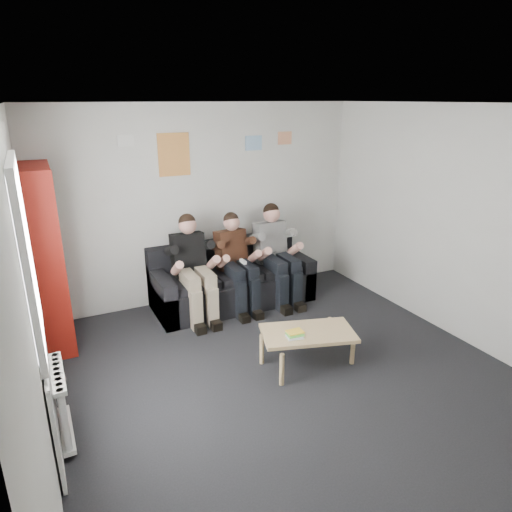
{
  "coord_description": "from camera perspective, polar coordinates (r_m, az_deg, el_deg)",
  "views": [
    {
      "loc": [
        -2.12,
        -3.37,
        2.74
      ],
      "look_at": [
        0.2,
        1.3,
        0.93
      ],
      "focal_mm": 32.0,
      "sensor_mm": 36.0,
      "label": 1
    }
  ],
  "objects": [
    {
      "name": "room_shell",
      "position": [
        4.22,
        5.43,
        -0.26
      ],
      "size": [
        5.0,
        5.0,
        5.0
      ],
      "color": "black",
      "rests_on": "ground"
    },
    {
      "name": "sofa",
      "position": [
        6.41,
        -3.06,
        -3.25
      ],
      "size": [
        2.19,
        0.89,
        0.84
      ],
      "color": "black",
      "rests_on": "ground"
    },
    {
      "name": "bookshelf",
      "position": [
        5.62,
        -24.54,
        -0.3
      ],
      "size": [
        0.31,
        0.94,
        2.08
      ],
      "rotation": [
        0.0,
        0.0,
        -0.02
      ],
      "color": "maroon",
      "rests_on": "ground"
    },
    {
      "name": "coffee_table",
      "position": [
        4.98,
        6.5,
        -9.83
      ],
      "size": [
        0.98,
        0.54,
        0.39
      ],
      "rotation": [
        0.0,
        0.0,
        -0.3
      ],
      "color": "tan",
      "rests_on": "ground"
    },
    {
      "name": "game_cases",
      "position": [
        4.84,
        4.87,
        -9.73
      ],
      "size": [
        0.2,
        0.18,
        0.04
      ],
      "rotation": [
        0.0,
        0.0,
        -0.18
      ],
      "color": "silver",
      "rests_on": "coffee_table"
    },
    {
      "name": "person_left",
      "position": [
        5.9,
        -7.77,
        -1.6
      ],
      "size": [
        0.42,
        0.9,
        1.36
      ],
      "rotation": [
        0.0,
        0.0,
        -0.04
      ],
      "color": "black",
      "rests_on": "sofa"
    },
    {
      "name": "person_middle",
      "position": [
        6.11,
        -2.37,
        -0.86
      ],
      "size": [
        0.4,
        0.85,
        1.31
      ],
      "rotation": [
        0.0,
        0.0,
        0.12
      ],
      "color": "#482818",
      "rests_on": "sofa"
    },
    {
      "name": "person_right",
      "position": [
        6.36,
        2.66,
        0.16
      ],
      "size": [
        0.43,
        0.91,
        1.37
      ],
      "rotation": [
        0.0,
        0.0,
        0.02
      ],
      "color": "silver",
      "rests_on": "sofa"
    },
    {
      "name": "radiator",
      "position": [
        4.3,
        -23.09,
        -16.46
      ],
      "size": [
        0.1,
        0.64,
        0.6
      ],
      "color": "silver",
      "rests_on": "ground"
    },
    {
      "name": "window",
      "position": [
        3.96,
        -25.43,
        -8.53
      ],
      "size": [
        0.05,
        1.3,
        2.36
      ],
      "color": "white",
      "rests_on": "room_shell"
    },
    {
      "name": "poster_large",
      "position": [
        6.14,
        -10.22,
        12.37
      ],
      "size": [
        0.42,
        0.01,
        0.55
      ],
      "primitive_type": "cube",
      "color": "gold",
      "rests_on": "room_shell"
    },
    {
      "name": "poster_blue",
      "position": [
        6.55,
        -0.31,
        13.94
      ],
      "size": [
        0.25,
        0.01,
        0.2
      ],
      "primitive_type": "cube",
      "color": "#4299E0",
      "rests_on": "room_shell"
    },
    {
      "name": "poster_pink",
      "position": [
        6.78,
        3.62,
        14.51
      ],
      "size": [
        0.22,
        0.01,
        0.18
      ],
      "primitive_type": "cube",
      "color": "#C83E88",
      "rests_on": "room_shell"
    },
    {
      "name": "poster_sign",
      "position": [
        5.98,
        -16.0,
        13.7
      ],
      "size": [
        0.2,
        0.01,
        0.14
      ],
      "primitive_type": "cube",
      "color": "silver",
      "rests_on": "room_shell"
    }
  ]
}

